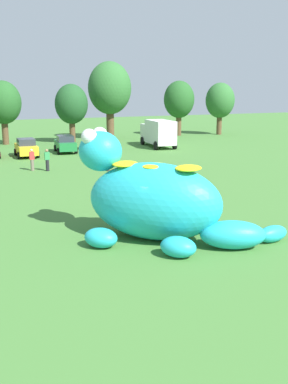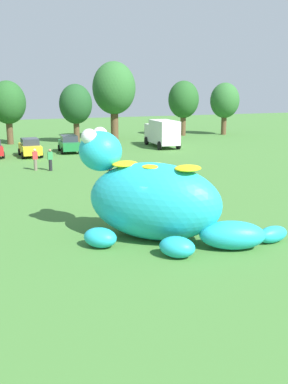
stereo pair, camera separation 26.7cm
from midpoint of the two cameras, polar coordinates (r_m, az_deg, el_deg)
The scene contains 14 objects.
ground_plane at distance 19.02m, azimuth 2.06°, elevation -5.71°, with size 160.00×160.00×0.00m, color #427533.
giant_inflatable_creature at distance 18.22m, azimuth 1.75°, elevation -1.05°, with size 8.29×6.82×4.59m.
car_yellow at distance 42.83m, azimuth -14.48°, elevation 5.67°, with size 2.05×4.16×1.72m.
car_green at distance 44.91m, azimuth -9.59°, elevation 6.23°, with size 2.28×4.26×1.72m.
car_silver at distance 45.98m, azimuth -5.77°, elevation 6.51°, with size 2.10×4.18×1.72m.
box_truck at distance 48.46m, azimuth 2.52°, elevation 7.78°, with size 3.01×6.60×2.95m.
tree_centre at distance 53.02m, azimuth -17.23°, elevation 11.05°, with size 4.06×4.06×7.21m.
tree_centre_right at distance 52.98m, azimuth -8.77°, elevation 11.23°, with size 3.86×3.86×6.86m.
tree_mid_right at distance 56.49m, azimuth -3.80°, elevation 13.32°, with size 5.43×5.43×9.65m.
tree_right at distance 60.93m, azimuth 5.31°, elevation 11.89°, with size 4.16×4.16×7.39m.
tree_far_right at distance 62.98m, azimuth 10.62°, elevation 11.62°, with size 4.03×4.03×7.15m.
spectator_near_inflatable at distance 34.07m, azimuth -4.20°, elevation 4.19°, with size 0.38×0.26×1.71m.
spectator_mid_field at distance 35.20m, azimuth -13.81°, elevation 4.14°, with size 0.38×0.26×1.71m.
spectator_by_cars at distance 34.76m, azimuth -11.93°, elevation 4.12°, with size 0.38×0.26×1.71m.
Camera 2 is at (-7.81, -16.21, 6.16)m, focal length 40.84 mm.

